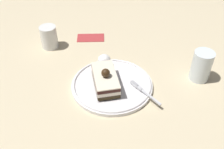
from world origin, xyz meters
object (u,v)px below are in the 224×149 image
at_px(cake_slice, 105,79).
at_px(whipped_cream_dollop, 104,60).
at_px(drink_glass_far, 201,67).
at_px(dessert_plate, 112,84).
at_px(fork, 145,92).
at_px(folded_napkin, 91,38).
at_px(drink_glass_near, 49,38).

xyz_separation_m(cake_slice, whipped_cream_dollop, (0.09, -0.02, -0.00)).
bearing_deg(whipped_cream_dollop, drink_glass_far, -116.99).
distance_m(dessert_plate, drink_glass_far, 0.27).
bearing_deg(fork, dessert_plate, 46.75).
relative_size(fork, folded_napkin, 1.12).
bearing_deg(drink_glass_near, cake_slice, -155.24).
xyz_separation_m(cake_slice, drink_glass_far, (-0.04, -0.28, 0.01)).
distance_m(cake_slice, fork, 0.12).
distance_m(drink_glass_far, folded_napkin, 0.41).
xyz_separation_m(dessert_plate, cake_slice, (-0.00, 0.02, 0.03)).
height_order(whipped_cream_dollop, drink_glass_far, drink_glass_far).
bearing_deg(whipped_cream_dollop, dessert_plate, 178.22).
distance_m(drink_glass_near, folded_napkin, 0.15).
xyz_separation_m(whipped_cream_dollop, fork, (-0.15, -0.07, -0.02)).
xyz_separation_m(cake_slice, folded_napkin, (0.28, -0.03, -0.03)).
xyz_separation_m(whipped_cream_dollop, drink_glass_far, (-0.13, -0.26, 0.01)).
height_order(cake_slice, drink_glass_far, drink_glass_far).
height_order(whipped_cream_dollop, fork, whipped_cream_dollop).
bearing_deg(folded_napkin, drink_glass_far, -141.34).
distance_m(whipped_cream_dollop, drink_glass_near, 0.23).
height_order(dessert_plate, whipped_cream_dollop, whipped_cream_dollop).
bearing_deg(cake_slice, drink_glass_far, -98.50).
height_order(dessert_plate, drink_glass_far, drink_glass_far).
bearing_deg(folded_napkin, drink_glass_near, 94.40).
bearing_deg(drink_glass_far, drink_glass_near, 52.70).
bearing_deg(drink_glass_near, folded_napkin, -85.60).
bearing_deg(dessert_plate, drink_glass_far, -99.66).
xyz_separation_m(drink_glass_near, drink_glass_far, (-0.31, -0.40, 0.01)).
height_order(cake_slice, drink_glass_near, drink_glass_near).
distance_m(drink_glass_near, drink_glass_far, 0.51).
relative_size(dessert_plate, folded_napkin, 2.38).
bearing_deg(cake_slice, fork, -125.23).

